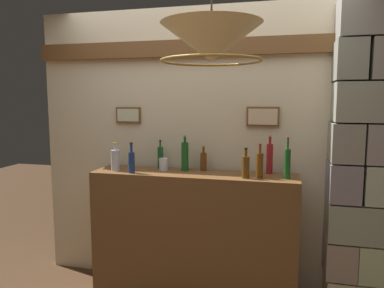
{
  "coord_description": "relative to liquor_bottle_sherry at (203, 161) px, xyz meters",
  "views": [
    {
      "loc": [
        0.7,
        -2.05,
        1.7
      ],
      "look_at": [
        0.0,
        0.78,
        1.33
      ],
      "focal_mm": 34.02,
      "sensor_mm": 36.0,
      "label": 1
    }
  ],
  "objects": [
    {
      "name": "panelled_rear_partition",
      "position": [
        -0.06,
        0.14,
        0.13
      ],
      "size": [
        3.03,
        0.15,
        2.49
      ],
      "color": "beige",
      "rests_on": "ground"
    },
    {
      "name": "stone_pillar",
      "position": [
        1.23,
        -0.03,
        0.04
      ],
      "size": [
        0.45,
        0.39,
        2.42
      ],
      "color": "beige",
      "rests_on": "ground"
    },
    {
      "name": "bar_shelf_unit",
      "position": [
        -0.06,
        -0.12,
        -0.63
      ],
      "size": [
        1.71,
        0.38,
        1.08
      ],
      "primitive_type": "cube",
      "color": "brown",
      "rests_on": "ground"
    },
    {
      "name": "liquor_bottle_sherry",
      "position": [
        0.0,
        0.0,
        0.0
      ],
      "size": [
        0.05,
        0.05,
        0.22
      ],
      "color": "brown",
      "rests_on": "bar_shelf_unit"
    },
    {
      "name": "liquor_bottle_vodka",
      "position": [
        0.69,
        -0.17,
        0.04
      ],
      "size": [
        0.05,
        0.05,
        0.32
      ],
      "color": "#1B5521",
      "rests_on": "bar_shelf_unit"
    },
    {
      "name": "liquor_bottle_rye",
      "position": [
        0.48,
        -0.18,
        0.02
      ],
      "size": [
        0.06,
        0.06,
        0.27
      ],
      "color": "brown",
      "rests_on": "bar_shelf_unit"
    },
    {
      "name": "liquor_bottle_whiskey",
      "position": [
        0.38,
        -0.21,
        0.01
      ],
      "size": [
        0.06,
        0.06,
        0.24
      ],
      "color": "brown",
      "rests_on": "bar_shelf_unit"
    },
    {
      "name": "liquor_bottle_rum",
      "position": [
        -0.74,
        -0.18,
        0.01
      ],
      "size": [
        0.07,
        0.07,
        0.24
      ],
      "color": "#B6BAC4",
      "rests_on": "bar_shelf_unit"
    },
    {
      "name": "liquor_bottle_scotch",
      "position": [
        -0.39,
        0.01,
        0.02
      ],
      "size": [
        0.05,
        0.05,
        0.25
      ],
      "color": "#1B5126",
      "rests_on": "bar_shelf_unit"
    },
    {
      "name": "liquor_bottle_mezcal",
      "position": [
        -0.15,
        -0.05,
        0.04
      ],
      "size": [
        0.06,
        0.06,
        0.31
      ],
      "color": "#1A5322",
      "rests_on": "bar_shelf_unit"
    },
    {
      "name": "liquor_bottle_port",
      "position": [
        -0.56,
        -0.24,
        0.01
      ],
      "size": [
        0.05,
        0.05,
        0.26
      ],
      "color": "navy",
      "rests_on": "bar_shelf_unit"
    },
    {
      "name": "liquor_bottle_gin",
      "position": [
        0.56,
        0.0,
        0.05
      ],
      "size": [
        0.05,
        0.05,
        0.32
      ],
      "color": "maroon",
      "rests_on": "bar_shelf_unit"
    },
    {
      "name": "glass_tumbler_rocks",
      "position": [
        -0.34,
        -0.07,
        -0.03
      ],
      "size": [
        0.08,
        0.08,
        0.11
      ],
      "color": "silver",
      "rests_on": "bar_shelf_unit"
    },
    {
      "name": "pendant_lamp",
      "position": [
        0.23,
        -0.85,
        0.85
      ],
      "size": [
        0.61,
        0.61,
        0.56
      ],
      "color": "beige"
    }
  ]
}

